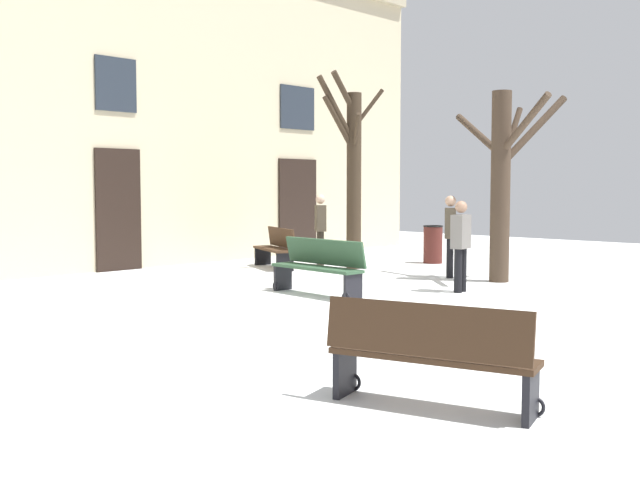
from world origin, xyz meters
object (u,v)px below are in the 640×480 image
at_px(litter_bin, 433,244).
at_px(person_near_bench, 450,232).
at_px(bench_near_lamp, 276,248).
at_px(bench_far_corner, 319,266).
at_px(person_strolling, 320,226).
at_px(person_by_shop_door, 461,242).
at_px(tree_center, 352,171).
at_px(tree_foreground, 502,177).
at_px(bench_back_to_back_left, 430,354).

distance_m(litter_bin, person_near_bench, 2.88).
distance_m(bench_near_lamp, bench_far_corner, 4.33).
distance_m(litter_bin, person_strolling, 2.78).
distance_m(person_strolling, person_by_shop_door, 5.16).
relative_size(tree_center, person_near_bench, 2.63).
bearing_deg(tree_center, bench_far_corner, -146.18).
bearing_deg(person_by_shop_door, person_strolling, 63.90).
relative_size(bench_near_lamp, bench_far_corner, 0.88).
bearing_deg(person_near_bench, tree_center, 59.98).
bearing_deg(person_strolling, person_by_shop_door, -161.61).
bearing_deg(tree_center, person_by_shop_door, -111.23).
bearing_deg(person_strolling, bench_far_corner, 169.86).
relative_size(tree_foreground, person_by_shop_door, 2.30).
distance_m(bench_far_corner, person_strolling, 4.91).
bearing_deg(tree_foreground, person_strolling, 92.79).
xyz_separation_m(tree_center, tree_foreground, (0.30, -3.60, -0.17)).
height_order(tree_foreground, bench_back_to_back_left, tree_foreground).
bearing_deg(bench_far_corner, tree_center, 127.45).
distance_m(bench_near_lamp, person_strolling, 1.30).
bearing_deg(litter_bin, person_near_bench, -137.64).
xyz_separation_m(tree_foreground, bench_far_corner, (-3.76, 1.28, -1.53)).
xyz_separation_m(bench_back_to_back_left, person_strolling, (7.55, 8.57, 0.45)).
relative_size(tree_foreground, bench_near_lamp, 2.15).
relative_size(tree_foreground, person_near_bench, 2.21).
bearing_deg(bench_near_lamp, person_by_shop_door, 18.97).
height_order(tree_center, person_strolling, tree_center).
height_order(tree_center, bench_far_corner, tree_center).
bearing_deg(person_by_shop_door, bench_far_corner, 133.64).
height_order(tree_center, litter_bin, tree_center).
relative_size(bench_far_corner, person_strolling, 1.17).
bearing_deg(bench_near_lamp, person_strolling, 101.11).
relative_size(litter_bin, bench_far_corner, 0.47).
relative_size(litter_bin, person_strolling, 0.55).
distance_m(bench_far_corner, person_near_bench, 3.64).
bearing_deg(person_strolling, tree_center, -147.83).
distance_m(bench_near_lamp, person_by_shop_door, 5.20).
relative_size(tree_center, litter_bin, 4.78).
bearing_deg(tree_center, tree_foreground, -85.23).
relative_size(litter_bin, person_by_shop_door, 0.57).
bearing_deg(person_near_bench, person_by_shop_door, -174.38).
bearing_deg(bench_far_corner, person_near_bench, 90.44).
distance_m(bench_back_to_back_left, person_strolling, 11.43).
bearing_deg(bench_back_to_back_left, bench_near_lamp, -52.01).
distance_m(tree_center, bench_near_lamp, 2.45).
distance_m(tree_foreground, person_near_bench, 1.56).
height_order(tree_center, bench_near_lamp, tree_center).
height_order(bench_far_corner, bench_back_to_back_left, bench_far_corner).
bearing_deg(person_by_shop_door, tree_foreground, -0.39).
bearing_deg(person_strolling, bench_back_to_back_left, 174.69).
bearing_deg(bench_back_to_back_left, litter_bin, -70.88).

